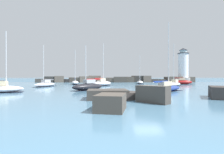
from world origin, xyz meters
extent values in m
plane|color=teal|center=(0.00, 0.00, 0.00)|extent=(600.00, 600.00, 0.00)
cube|color=teal|center=(0.00, 113.13, 0.00)|extent=(400.00, 116.00, 0.01)
cube|color=#423D38|center=(-27.94, 53.45, 0.70)|extent=(4.65, 4.83, 1.40)
cube|color=#423D38|center=(-24.51, 52.81, 1.15)|extent=(4.40, 3.99, 2.29)
cube|color=brown|center=(-21.32, 52.81, 1.24)|extent=(3.97, 4.39, 2.48)
cube|color=#383330|center=(-18.27, 53.26, 0.63)|extent=(3.64, 3.80, 1.27)
cube|color=brown|center=(-15.13, 53.74, 0.95)|extent=(4.97, 4.45, 1.90)
cube|color=brown|center=(-11.47, 53.38, 1.16)|extent=(5.43, 6.16, 2.32)
cube|color=brown|center=(-7.74, 53.77, 1.29)|extent=(4.91, 4.42, 2.58)
cube|color=#383330|center=(-4.40, 52.93, 0.74)|extent=(4.44, 5.72, 1.49)
cube|color=brown|center=(-1.46, 53.38, 0.91)|extent=(3.83, 4.14, 1.82)
cube|color=#4C443D|center=(2.47, 53.33, 1.09)|extent=(5.59, 5.86, 2.18)
cube|color=brown|center=(5.93, 52.59, 1.08)|extent=(4.22, 3.86, 2.16)
cube|color=#423D38|center=(9.09, 53.64, 1.28)|extent=(5.05, 5.11, 2.56)
cube|color=#4C443D|center=(12.13, 52.57, 1.28)|extent=(4.16, 4.90, 2.56)
cube|color=#423D38|center=(15.57, 53.33, 0.65)|extent=(4.77, 4.75, 1.30)
cube|color=#4C443D|center=(19.34, 53.76, 0.60)|extent=(4.99, 5.02, 1.20)
cube|color=#4C443D|center=(22.31, 52.91, 1.07)|extent=(3.66, 4.80, 2.15)
cube|color=brown|center=(25.79, 53.59, 1.11)|extent=(5.72, 5.46, 2.23)
cube|color=brown|center=(29.71, 53.91, 1.05)|extent=(5.36, 4.37, 2.11)
cylinder|color=gray|center=(27.63, 52.95, 0.90)|extent=(5.14, 5.14, 1.80)
cylinder|color=white|center=(27.63, 52.95, 6.57)|extent=(3.81, 3.81, 9.55)
cylinder|color=#232328|center=(27.63, 52.95, 11.47)|extent=(4.38, 4.38, 0.25)
cylinder|color=silver|center=(27.63, 52.95, 12.17)|extent=(2.67, 2.67, 1.15)
cone|color=#232328|center=(27.63, 52.95, 13.20)|extent=(3.24, 3.24, 0.90)
cube|color=#423D38|center=(-3.60, 2.38, 0.48)|extent=(4.12, 3.11, 0.96)
cube|color=#383330|center=(-2.32, 1.93, 0.36)|extent=(4.69, 3.63, 0.71)
cube|color=#423D38|center=(0.27, -0.44, 0.75)|extent=(2.76, 2.85, 1.49)
cube|color=#4C443D|center=(-3.48, -3.70, 0.56)|extent=(2.37, 2.93, 1.11)
cube|color=#383330|center=(8.26, 2.61, 0.62)|extent=(3.32, 4.37, 1.23)
ellipsoid|color=white|center=(6.87, 37.04, 0.49)|extent=(2.57, 6.09, 0.97)
cube|color=black|center=(6.87, 37.04, 0.01)|extent=(2.49, 5.79, 0.03)
cylinder|color=silver|center=(6.93, 37.48, 4.83)|extent=(0.12, 0.12, 7.71)
cylinder|color=#BCBCC1|center=(6.73, 35.87, 1.52)|extent=(0.50, 3.23, 0.10)
cube|color=#4C4C51|center=(6.73, 35.87, 1.62)|extent=(0.54, 2.76, 0.20)
ellipsoid|color=silver|center=(12.43, 24.56, 0.46)|extent=(5.61, 6.11, 0.93)
cube|color=black|center=(12.43, 24.56, 0.01)|extent=(5.38, 5.84, 0.03)
cube|color=beige|center=(12.64, 24.81, 1.25)|extent=(2.04, 2.14, 0.64)
cylinder|color=silver|center=(12.12, 24.19, 5.38)|extent=(0.12, 0.12, 8.92)
cylinder|color=#BCBCC1|center=(13.27, 25.54, 1.48)|extent=(2.39, 2.76, 0.10)
cube|color=#4C4C51|center=(13.27, 25.54, 1.58)|extent=(2.12, 2.42, 0.20)
ellipsoid|color=silver|center=(-17.15, 24.10, 0.47)|extent=(4.03, 6.80, 0.93)
cube|color=black|center=(-17.15, 24.10, 0.01)|extent=(3.88, 6.48, 0.03)
cube|color=#B2B2B7|center=(-17.04, 24.40, 1.25)|extent=(1.65, 2.20, 0.64)
cylinder|color=silver|center=(-17.33, 23.63, 5.11)|extent=(0.12, 0.12, 8.36)
cylinder|color=#BCBCC1|center=(-16.70, 25.33, 1.48)|extent=(1.35, 3.42, 0.10)
cube|color=#4C4C51|center=(-16.70, 25.33, 1.58)|extent=(1.26, 2.95, 0.20)
ellipsoid|color=black|center=(-6.63, 13.53, 0.58)|extent=(5.70, 5.40, 1.15)
cube|color=black|center=(-6.63, 13.53, 0.01)|extent=(5.45, 5.17, 0.03)
cube|color=#B2B2B7|center=(-6.41, 13.73, 1.47)|extent=(2.02, 1.97, 0.64)
cylinder|color=silver|center=(-6.97, 13.23, 4.25)|extent=(0.12, 0.12, 6.19)
cylinder|color=#BCBCC1|center=(-5.75, 14.33, 1.70)|extent=(2.51, 2.28, 0.10)
cube|color=maroon|center=(-5.75, 14.33, 1.80)|extent=(2.21, 2.02, 0.20)
ellipsoid|color=silver|center=(-4.46, 26.81, 0.59)|extent=(5.69, 5.81, 1.18)
cube|color=black|center=(-4.46, 26.81, 0.01)|extent=(5.46, 5.57, 0.03)
cube|color=beige|center=(-4.66, 26.61, 1.50)|extent=(2.14, 2.15, 0.64)
cylinder|color=silver|center=(-4.16, 27.13, 5.79)|extent=(0.12, 0.12, 9.22)
cylinder|color=#BCBCC1|center=(-5.25, 25.98, 1.73)|extent=(2.26, 2.37, 0.10)
cube|color=maroon|center=(-5.25, 25.98, 1.83)|extent=(2.00, 2.09, 0.20)
ellipsoid|color=silver|center=(-12.18, 34.24, 0.53)|extent=(2.91, 5.69, 1.06)
cube|color=black|center=(-12.18, 34.24, 0.01)|extent=(2.82, 5.42, 0.03)
cylinder|color=silver|center=(-12.10, 33.84, 5.40)|extent=(0.12, 0.12, 8.68)
cylinder|color=#BCBCC1|center=(-12.38, 35.31, 1.61)|extent=(0.67, 2.95, 0.10)
cube|color=navy|center=(-12.38, 35.31, 1.71)|extent=(0.68, 2.53, 0.20)
ellipsoid|color=navy|center=(5.56, 10.72, 0.45)|extent=(7.34, 6.83, 0.90)
cube|color=black|center=(5.56, 10.72, 0.01)|extent=(7.01, 6.53, 0.03)
cube|color=beige|center=(5.26, 10.45, 1.22)|extent=(2.51, 2.40, 0.64)
cylinder|color=silver|center=(6.02, 11.12, 5.82)|extent=(0.12, 0.12, 9.83)
cylinder|color=#BCBCC1|center=(4.34, 9.63, 1.45)|extent=(3.42, 3.06, 0.10)
cube|color=navy|center=(4.34, 9.63, 1.55)|extent=(2.98, 2.69, 0.20)
ellipsoid|color=maroon|center=(18.99, 34.51, 0.60)|extent=(5.61, 3.13, 1.19)
cube|color=black|center=(18.99, 34.51, 0.01)|extent=(5.34, 3.05, 0.03)
cube|color=beige|center=(18.73, 34.55, 1.51)|extent=(1.78, 1.51, 0.64)
cylinder|color=silver|center=(19.38, 34.45, 5.12)|extent=(0.12, 0.12, 7.87)
cylinder|color=#BCBCC1|center=(17.94, 34.68, 1.74)|extent=(2.90, 0.56, 0.10)
cube|color=maroon|center=(17.94, 34.68, 1.84)|extent=(2.48, 0.59, 0.20)
ellipsoid|color=white|center=(-18.37, 10.04, 0.49)|extent=(5.86, 3.80, 0.98)
cube|color=black|center=(-18.37, 10.04, 0.01)|extent=(5.59, 3.68, 0.03)
cube|color=beige|center=(-18.63, 9.97, 1.30)|extent=(1.92, 1.73, 0.64)
cylinder|color=silver|center=(-17.98, 10.15, 4.87)|extent=(0.12, 0.12, 7.79)
camera|label=1|loc=(-3.92, -15.46, 2.31)|focal=28.00mm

